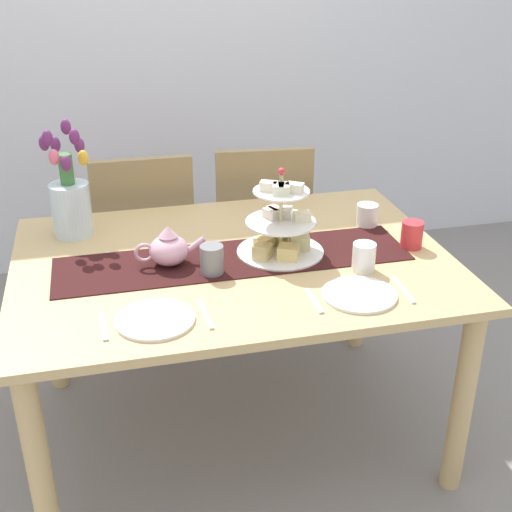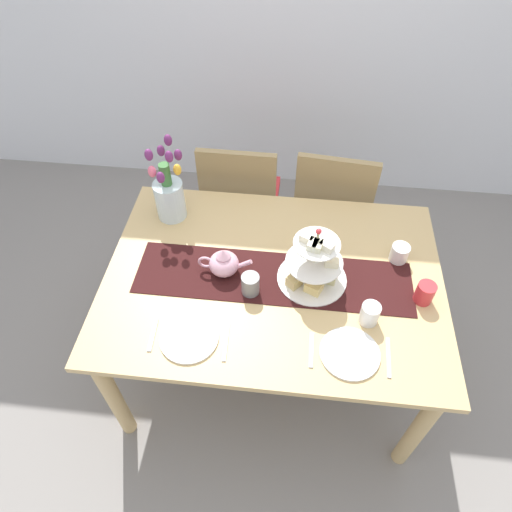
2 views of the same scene
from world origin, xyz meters
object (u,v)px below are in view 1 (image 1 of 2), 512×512
Objects in this scene: teapot at (168,249)px; mug_grey at (212,259)px; chair_right at (261,227)px; mug_orange at (412,235)px; cream_jug at (367,215)px; knife_right at (403,290)px; fork_left at (103,326)px; dinner_plate_right at (359,295)px; fork_right at (314,301)px; mug_white_text at (364,257)px; dinner_plate_left at (155,320)px; tulip_vase at (70,199)px; tiered_cake_stand at (281,229)px; chair_left at (145,239)px; knife_left at (205,314)px; dining_table at (234,284)px.

teapot is 0.16m from mug_grey.
mug_orange is at bearing -67.20° from chair_right.
cream_jug is at bearing -66.41° from chair_right.
chair_right reaches higher than knife_right.
cream_jug is 0.89× the size of mug_orange.
dinner_plate_right reaches higher than fork_left.
fork_right is at bearing 0.00° from fork_left.
fork_left is (-0.23, -0.35, -0.06)m from teapot.
mug_white_text reaches higher than knife_right.
dinner_plate_left is 1.53× the size of fork_right.
tulip_vase is 4.30× the size of mug_white_text.
tiered_cake_stand reaches higher than teapot.
mug_orange is at bearing 29.17° from mug_white_text.
fork_left is 0.77m from dinner_plate_right.
tiered_cake_stand is at bearing -25.63° from tulip_vase.
chair_left is 1.17m from mug_white_text.
chair_right is at bearing 62.02° from dinner_plate_left.
chair_right is at bearing 99.30° from knife_right.
knife_left and knife_right have the same top height.
knife_right is (-0.08, -0.50, -0.04)m from cream_jug.
mug_grey is (-0.26, 0.25, 0.05)m from fork_right.
fork_right is at bearing -63.27° from dining_table.
dinner_plate_left is (-0.85, -0.50, -0.04)m from cream_jug.
knife_left is at bearing 180.00° from knife_right.
fork_right is (0.70, -0.68, -0.14)m from tulip_vase.
chair_left is 9.58× the size of mug_grey.
chair_right is 3.96× the size of dinner_plate_right.
dinner_plate_right reaches higher than dining_table.
knife_right is at bearing -57.07° from chair_left.
fork_right is (-0.11, -1.10, 0.24)m from chair_right.
dinner_plate_left is at bearing -167.06° from mug_white_text.
fork_right is 1.58× the size of mug_white_text.
chair_right is at bearing 56.35° from teapot.
fork_left is at bearing -169.23° from mug_white_text.
fork_left is (-0.20, -1.10, 0.24)m from chair_left.
chair_right is at bearing 84.32° from fork_right.
tiered_cake_stand is at bearing 113.72° from dinner_plate_right.
tiered_cake_stand is 3.20× the size of mug_white_text.
mug_orange is at bearing 32.60° from fork_right.
chair_left is 0.63m from tulip_vase.
tiered_cake_stand is 3.58× the size of cream_jug.
tiered_cake_stand is at bearing 130.62° from knife_right.
knife_left is (-0.16, -0.35, 0.10)m from dining_table.
chair_left reaches higher than fork_left.
mug_orange is (0.23, 0.13, 0.00)m from mug_white_text.
fork_right is (0.62, 0.00, 0.00)m from fork_left.
teapot is 0.85m from mug_orange.
knife_right is at bearing -119.20° from mug_orange.
dinner_plate_left is 1.00× the size of dinner_plate_right.
mug_orange is (0.63, -0.06, 0.15)m from dining_table.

